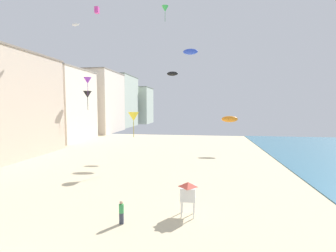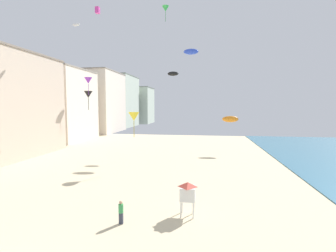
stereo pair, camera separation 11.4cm
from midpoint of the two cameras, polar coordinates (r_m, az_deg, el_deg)
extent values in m
cube|color=silver|center=(63.55, -23.35, 4.38)|extent=(11.25, 14.93, 16.51)
cube|color=gray|center=(64.12, -23.60, 11.91)|extent=(11.47, 15.23, 0.30)
cube|color=silver|center=(80.40, -16.13, 5.28)|extent=(12.96, 17.07, 18.50)
cube|color=gray|center=(81.08, -16.29, 11.93)|extent=(13.22, 17.41, 0.30)
cube|color=#B7C6B2|center=(99.52, -11.15, 5.58)|extent=(11.04, 18.14, 19.73)
cube|color=slate|center=(100.20, -11.24, 11.31)|extent=(11.26, 18.50, 0.30)
cube|color=#B7C6B2|center=(118.06, -7.92, 4.70)|extent=(16.88, 14.68, 16.58)
cube|color=slate|center=(118.37, -7.97, 8.79)|extent=(17.22, 14.98, 0.30)
cube|color=#383D4C|center=(18.41, -10.70, -20.35)|extent=(0.28, 0.18, 0.80)
cylinder|color=#389951|center=(18.13, -10.73, -18.35)|extent=(0.34, 0.34, 0.60)
sphere|color=tan|center=(17.97, -10.75, -17.11)|extent=(0.24, 0.24, 0.24)
cylinder|color=white|center=(18.90, 3.21, -18.92)|extent=(0.10, 0.10, 1.20)
cylinder|color=white|center=(18.85, 6.09, -19.01)|extent=(0.10, 0.10, 1.20)
cylinder|color=white|center=(19.73, 3.47, -17.88)|extent=(0.10, 0.10, 1.20)
cylinder|color=white|center=(19.68, 6.22, -17.96)|extent=(0.10, 0.10, 1.20)
cube|color=white|center=(18.88, 4.77, -15.36)|extent=(1.10, 1.10, 1.00)
pyramid|color=#D14C3D|center=(18.66, 4.79, -13.42)|extent=(1.10, 1.10, 0.35)
cone|color=yellow|center=(31.59, -7.86, 2.19)|extent=(1.42, 1.42, 1.16)
cylinder|color=#A49220|center=(31.70, -7.83, -0.73)|extent=(0.08, 0.08, 2.07)
ellipsoid|color=orange|center=(44.23, 14.39, 1.57)|extent=(2.80, 0.78, 1.09)
cone|color=purple|center=(42.78, -18.03, 10.04)|extent=(1.25, 1.25, 1.02)
cylinder|color=#63278B|center=(42.66, -17.98, 8.15)|extent=(0.07, 0.07, 1.82)
ellipsoid|color=blue|center=(45.36, 5.45, 16.87)|extent=(2.61, 0.73, 1.02)
ellipsoid|color=white|center=(44.77, -20.55, 21.27)|extent=(1.27, 0.35, 0.50)
ellipsoid|color=black|center=(44.82, 1.25, 12.10)|extent=(1.99, 0.55, 0.77)
cube|color=#DB3D9E|center=(42.52, -16.04, 24.53)|extent=(0.59, 0.59, 0.92)
cone|color=black|center=(52.30, -18.03, 7.01)|extent=(1.67, 1.67, 1.37)
cylinder|color=black|center=(52.25, -17.98, 4.93)|extent=(0.09, 0.09, 2.43)
cone|color=green|center=(37.65, -0.49, 25.65)|extent=(0.92, 0.92, 0.76)
cylinder|color=#277C35|center=(37.29, -0.49, 24.14)|extent=(0.05, 0.05, 1.34)
camera|label=1|loc=(0.06, -89.86, 0.01)|focal=26.15mm
camera|label=2|loc=(0.06, 90.14, -0.01)|focal=26.15mm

